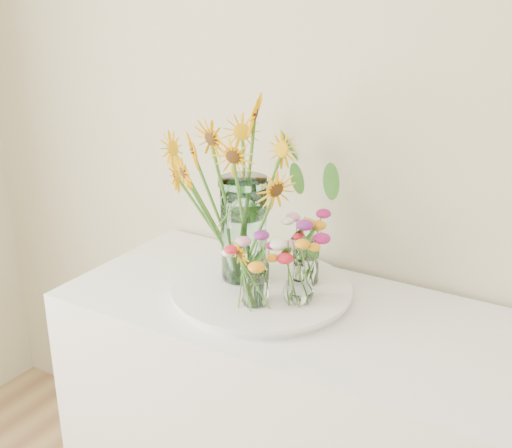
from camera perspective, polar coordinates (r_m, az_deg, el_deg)
name	(u,v)px	position (r m, az deg, el deg)	size (l,w,h in m)	color
counter	(305,446)	(2.01, 4.37, -19.07)	(1.40, 0.60, 0.90)	white
tray	(262,292)	(1.83, 0.49, -6.04)	(0.49, 0.49, 0.03)	white
mason_jar	(244,229)	(1.82, -1.09, -0.47)	(0.13, 0.13, 0.31)	#B9F3E3
sunflower_bouquet	(244,192)	(1.79, -1.12, 2.86)	(0.68, 0.68, 0.53)	#F2AA05
small_vase_a	(256,285)	(1.71, -0.03, -5.41)	(0.07, 0.07, 0.12)	white
wildflower_posy_a	(256,269)	(1.69, -0.03, -4.04)	(0.21, 0.21, 0.21)	orange
small_vase_b	(299,283)	(1.72, 3.81, -5.22)	(0.08, 0.08, 0.12)	white
wildflower_posy_b	(299,267)	(1.70, 3.84, -3.86)	(0.20, 0.20, 0.21)	orange
small_vase_c	(306,262)	(1.83, 4.46, -3.40)	(0.07, 0.07, 0.13)	white
wildflower_posy_c	(306,248)	(1.82, 4.50, -2.11)	(0.17, 0.17, 0.22)	orange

